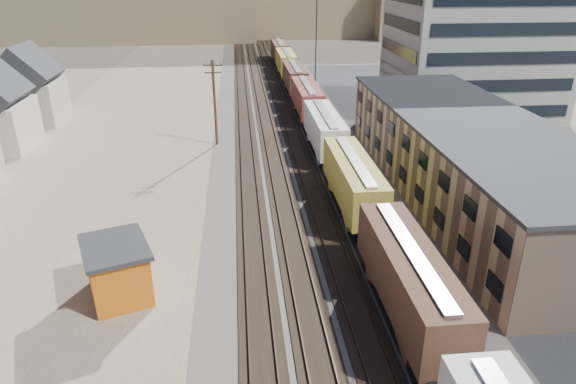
{
  "coord_description": "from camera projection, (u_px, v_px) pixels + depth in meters",
  "views": [
    {
      "loc": [
        -5.78,
        -17.32,
        19.5
      ],
      "look_at": [
        -2.08,
        20.21,
        3.0
      ],
      "focal_mm": 32.0,
      "sensor_mm": 36.0,
      "label": 1
    }
  ],
  "objects": [
    {
      "name": "ballast_bed",
      "position": [
        282.0,
        124.0,
        69.7
      ],
      "size": [
        18.0,
        200.0,
        0.06
      ],
      "primitive_type": "cube",
      "color": "#4C4742",
      "rests_on": "ground"
    },
    {
      "name": "dirt_yard",
      "position": [
        116.0,
        153.0,
        58.79
      ],
      "size": [
        24.0,
        180.0,
        0.03
      ],
      "primitive_type": "cube",
      "color": "#826D59",
      "rests_on": "ground"
    },
    {
      "name": "asphalt_lot",
      "position": [
        487.0,
        156.0,
        58.0
      ],
      "size": [
        26.0,
        120.0,
        0.04
      ],
      "primitive_type": "cube",
      "color": "#232326",
      "rests_on": "ground"
    },
    {
      "name": "rail_tracks",
      "position": [
        278.0,
        124.0,
        69.61
      ],
      "size": [
        11.4,
        200.0,
        0.24
      ],
      "color": "black",
      "rests_on": "ground"
    },
    {
      "name": "freight_train",
      "position": [
        315.0,
        112.0,
        64.79
      ],
      "size": [
        3.0,
        119.74,
        4.46
      ],
      "color": "black",
      "rests_on": "ground"
    },
    {
      "name": "warehouse",
      "position": [
        469.0,
        157.0,
        46.8
      ],
      "size": [
        12.4,
        40.4,
        7.25
      ],
      "color": "tan",
      "rests_on": "ground"
    },
    {
      "name": "office_tower",
      "position": [
        474.0,
        46.0,
        73.03
      ],
      "size": [
        22.6,
        18.6,
        18.45
      ],
      "color": "#9E998E",
      "rests_on": "ground"
    },
    {
      "name": "utility_pole_north",
      "position": [
        215.0,
        101.0,
        59.53
      ],
      "size": [
        2.2,
        0.32,
        10.0
      ],
      "color": "#382619",
      "rests_on": "ground"
    },
    {
      "name": "radio_mast",
      "position": [
        316.0,
        45.0,
        75.71
      ],
      "size": [
        1.2,
        0.16,
        18.0
      ],
      "color": "black",
      "rests_on": "ground"
    },
    {
      "name": "maintenance_shed",
      "position": [
        118.0,
        270.0,
        32.6
      ],
      "size": [
        5.41,
        6.08,
        3.7
      ],
      "color": "orange",
      "rests_on": "ground"
    },
    {
      "name": "parked_car_blue",
      "position": [
        474.0,
        138.0,
        61.73
      ],
      "size": [
        5.54,
        4.63,
        1.41
      ],
      "primitive_type": "imported",
      "rotation": [
        0.0,
        0.0,
        1.03
      ],
      "color": "navy",
      "rests_on": "ground"
    },
    {
      "name": "parked_car_far",
      "position": [
        488.0,
        99.0,
        79.77
      ],
      "size": [
        2.2,
        4.77,
        1.58
      ],
      "primitive_type": "imported",
      "rotation": [
        0.0,
        0.0,
        -0.07
      ],
      "color": "silver",
      "rests_on": "ground"
    }
  ]
}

